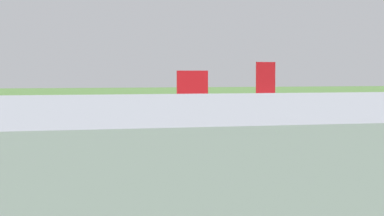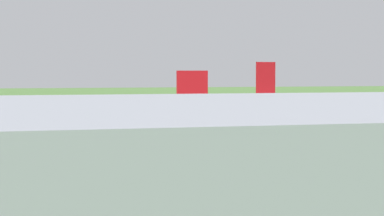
{
  "view_description": "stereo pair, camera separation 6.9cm",
  "coord_description": "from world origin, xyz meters",
  "px_view_note": "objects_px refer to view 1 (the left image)",
  "views": [
    {
      "loc": [
        32.97,
        153.52,
        13.21
      ],
      "look_at": [
        -8.11,
        0.0,
        4.5
      ],
      "focal_mm": 61.45,
      "sensor_mm": 36.0,
      "label": 1
    },
    {
      "loc": [
        32.91,
        153.54,
        13.21
      ],
      "look_at": [
        -8.11,
        0.0,
        4.5
      ],
      "focal_mm": 61.45,
      "sensor_mm": 36.0,
      "label": 2
    }
  ],
  "objects_px": {
    "traffic_cone_orange": "(191,118)",
    "airliner_main": "(193,109)",
    "service_car_followme": "(371,133)",
    "airliner_parked_mid": "(301,133)",
    "no_stopping_sign": "(201,113)"
  },
  "relations": [
    {
      "from": "service_car_followme",
      "to": "airliner_main",
      "type": "bearing_deg",
      "value": -52.19
    },
    {
      "from": "traffic_cone_orange",
      "to": "airliner_main",
      "type": "bearing_deg",
      "value": 76.22
    },
    {
      "from": "service_car_followme",
      "to": "airliner_parked_mid",
      "type": "bearing_deg",
      "value": 41.86
    },
    {
      "from": "airliner_parked_mid",
      "to": "service_car_followme",
      "type": "xyz_separation_m",
      "value": [
        -25.88,
        -23.19,
        -2.83
      ]
    },
    {
      "from": "service_car_followme",
      "to": "traffic_cone_orange",
      "type": "bearing_deg",
      "value": -70.95
    },
    {
      "from": "no_stopping_sign",
      "to": "traffic_cone_orange",
      "type": "xyz_separation_m",
      "value": [
        3.01,
        0.73,
        -1.19
      ]
    },
    {
      "from": "airliner_main",
      "to": "service_car_followme",
      "type": "relative_size",
      "value": 11.79
    },
    {
      "from": "service_car_followme",
      "to": "traffic_cone_orange",
      "type": "xyz_separation_m",
      "value": [
        21.25,
        -61.55,
        -0.57
      ]
    },
    {
      "from": "traffic_cone_orange",
      "to": "service_car_followme",
      "type": "bearing_deg",
      "value": 109.05
    },
    {
      "from": "airliner_parked_mid",
      "to": "no_stopping_sign",
      "type": "bearing_deg",
      "value": -95.11
    },
    {
      "from": "service_car_followme",
      "to": "no_stopping_sign",
      "type": "distance_m",
      "value": 64.9
    },
    {
      "from": "no_stopping_sign",
      "to": "traffic_cone_orange",
      "type": "distance_m",
      "value": 3.32
    },
    {
      "from": "service_car_followme",
      "to": "traffic_cone_orange",
      "type": "distance_m",
      "value": 65.12
    },
    {
      "from": "service_car_followme",
      "to": "no_stopping_sign",
      "type": "relative_size",
      "value": 1.85
    },
    {
      "from": "service_car_followme",
      "to": "traffic_cone_orange",
      "type": "height_order",
      "value": "service_car_followme"
    }
  ]
}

